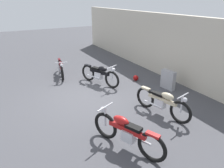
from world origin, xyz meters
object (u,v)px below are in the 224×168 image
at_px(motorcycle_red, 126,132).
at_px(stone_marker, 168,80).
at_px(motorcycle_cream, 162,102).
at_px(motorcycle_maroon, 61,68).
at_px(motorcycle_black, 100,74).
at_px(helmet, 136,78).

bearing_deg(motorcycle_red, stone_marker, -78.84).
xyz_separation_m(stone_marker, motorcycle_cream, (1.52, -1.65, 0.06)).
bearing_deg(motorcycle_maroon, motorcycle_red, 10.30).
height_order(motorcycle_black, motorcycle_maroon, motorcycle_black).
distance_m(stone_marker, helmet, 1.57).
xyz_separation_m(motorcycle_cream, motorcycle_red, (0.84, -1.90, 0.01)).
relative_size(motorcycle_cream, motorcycle_black, 1.03).
relative_size(helmet, motorcycle_red, 0.12).
height_order(motorcycle_cream, motorcycle_red, motorcycle_red).
height_order(stone_marker, motorcycle_black, motorcycle_black).
distance_m(stone_marker, motorcycle_black, 2.92).
distance_m(helmet, motorcycle_maroon, 3.65).
xyz_separation_m(motorcycle_black, motorcycle_red, (4.16, -1.25, 0.00)).
distance_m(motorcycle_cream, motorcycle_black, 3.39).
relative_size(motorcycle_maroon, motorcycle_red, 0.95).
height_order(stone_marker, motorcycle_cream, motorcycle_cream).
height_order(stone_marker, motorcycle_red, motorcycle_red).
distance_m(motorcycle_black, motorcycle_maroon, 2.20).
relative_size(helmet, motorcycle_cream, 0.12).
bearing_deg(stone_marker, motorcycle_black, -128.01).
distance_m(motorcycle_cream, motorcycle_red, 2.07).
height_order(helmet, motorcycle_cream, motorcycle_cream).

